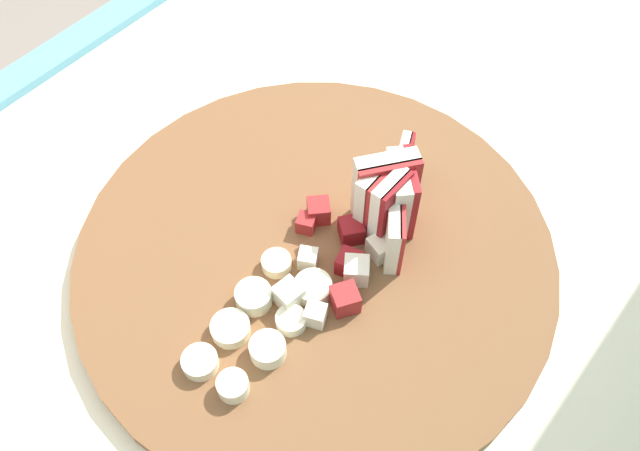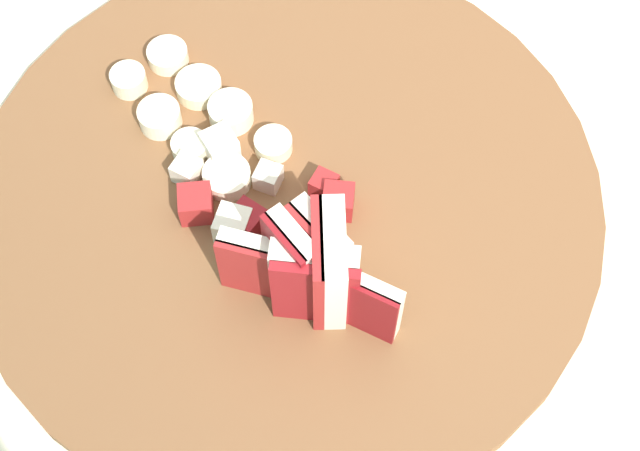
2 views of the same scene
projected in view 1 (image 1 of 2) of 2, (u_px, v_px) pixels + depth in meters
name	position (u px, v px, depth m)	size (l,w,h in m)	color
tiled_countertop	(327.00, 371.00, 0.98)	(1.53, 0.68, 0.90)	beige
cutting_board	(315.00, 256.00, 0.56)	(0.39, 0.39, 0.01)	brown
apple_wedge_fan	(390.00, 197.00, 0.55)	(0.10, 0.07, 0.07)	#A32323
apple_dice_pile	(336.00, 262.00, 0.54)	(0.10, 0.10, 0.02)	beige
banana_slice_rows	(259.00, 322.00, 0.51)	(0.13, 0.07, 0.01)	beige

